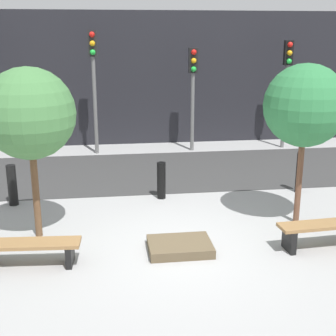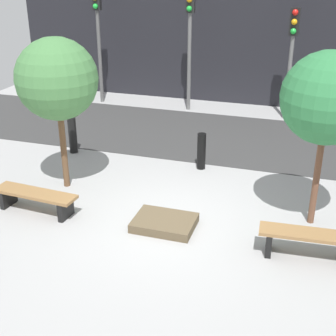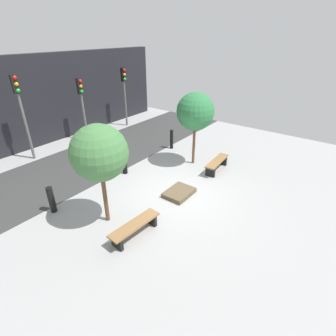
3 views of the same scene
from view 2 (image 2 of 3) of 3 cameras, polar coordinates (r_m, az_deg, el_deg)
ground_plane at (r=8.85m, az=-0.18°, el=-6.76°), size 18.00×18.00×0.00m
road_strip at (r=13.18m, az=6.39°, el=3.80°), size 18.00×4.00×0.01m
building_facade at (r=16.24m, az=9.57°, el=15.59°), size 16.20×0.50×4.47m
bench_left at (r=9.47m, az=-15.85°, el=-3.47°), size 1.73×0.54×0.42m
bench_right at (r=8.09m, az=16.92°, el=-8.39°), size 1.68×0.52×0.47m
planter_bed at (r=8.70m, az=-0.44°, el=-6.70°), size 1.12×0.84×0.17m
tree_behind_left_bench at (r=9.73m, az=-13.40°, el=10.44°), size 1.66×1.66×3.19m
tree_behind_right_bench at (r=8.39m, az=18.90°, el=8.00°), size 1.60×1.60×3.21m
bollard_far_left at (r=12.13m, az=-11.55°, el=3.95°), size 0.21×0.21×0.93m
bollard_left at (r=10.98m, az=4.09°, el=2.05°), size 0.20×0.20×0.87m
traffic_light_west at (r=16.17m, az=-8.57°, el=17.03°), size 0.28×0.27×3.82m
traffic_light_mid_west at (r=15.08m, az=2.66°, el=16.80°), size 0.28×0.27×3.83m
traffic_light_mid_east at (r=14.64m, az=14.90°, el=14.47°), size 0.28×0.27×3.30m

